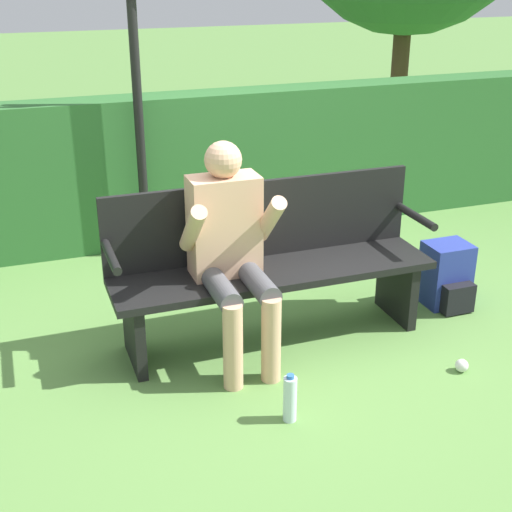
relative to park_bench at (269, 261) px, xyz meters
The scene contains 8 objects.
ground_plane 0.50m from the park_bench, 90.00° to the right, with size 40.00×40.00×0.00m, color #5B8942.
hedge_back 1.83m from the park_bench, 90.00° to the left, with size 12.00×0.35×1.20m.
park_bench is the anchor object (origin of this frame).
person_seated 0.39m from the park_bench, 154.81° to the right, with size 0.54×0.65×1.27m.
backpack 1.31m from the park_bench, ahead, with size 0.29×0.33×0.44m.
water_bottle 0.99m from the park_bench, 104.05° to the right, with size 0.07×0.07×0.27m.
signpost 1.76m from the park_bench, 106.91° to the left, with size 0.33×0.09×2.22m.
litter_crumple 1.28m from the park_bench, 42.23° to the right, with size 0.08×0.08×0.08m.
Camera 1 is at (-1.42, -3.65, 2.23)m, focal length 50.00 mm.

